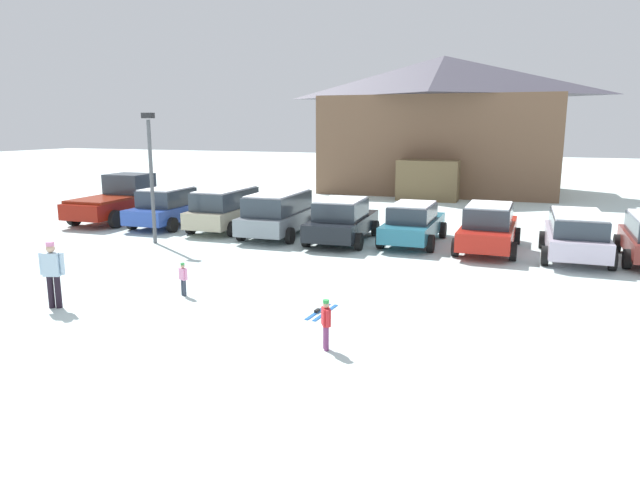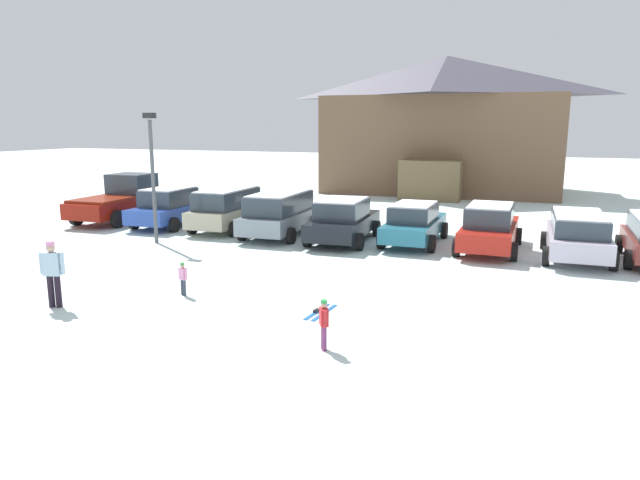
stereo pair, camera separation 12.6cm
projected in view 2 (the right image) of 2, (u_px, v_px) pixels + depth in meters
ground at (133, 365)px, 10.76m from camera, size 160.00×160.00×0.00m
ski_lodge at (444, 124)px, 38.53m from camera, size 15.87×11.63×8.97m
parked_blue_hatchback at (171, 207)px, 25.53m from camera, size 2.38×4.64×1.72m
parked_beige_suv at (228, 208)px, 24.53m from camera, size 2.29×4.57×1.79m
parked_grey_wagon at (280, 213)px, 23.19m from camera, size 2.45×4.81×1.79m
parked_black_sedan at (343, 220)px, 22.03m from camera, size 2.43×4.69×1.68m
parked_teal_hatchback at (414, 223)px, 21.68m from camera, size 2.09×4.58×1.57m
parked_red_sedan at (490, 227)px, 20.43m from camera, size 2.12×4.70×1.70m
parked_silver_wagon at (578, 234)px, 19.13m from camera, size 2.30×4.52×1.58m
pickup_truck at (122, 200)px, 26.98m from camera, size 2.70×5.37×2.15m
skier_child_in_red_jacket at (324, 322)px, 11.39m from camera, size 0.26×0.34×1.05m
skier_adult_in_blue_parka at (53, 270)px, 14.02m from camera, size 0.59×0.36×1.67m
skier_child_in_pink_snowsuit at (183, 277)px, 15.09m from camera, size 0.31×0.20×0.89m
pair_of_skis at (321, 312)px, 13.77m from camera, size 0.37×1.34×0.08m
lamp_post at (153, 170)px, 21.40m from camera, size 0.44×0.24×4.90m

